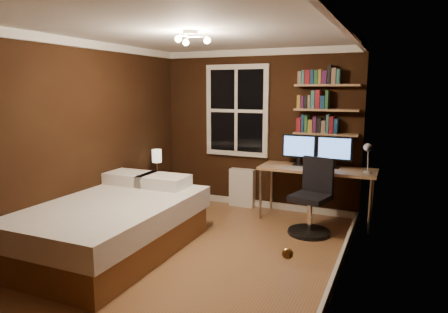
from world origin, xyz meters
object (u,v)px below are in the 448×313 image
at_px(monitor_right, 334,152).
at_px(desk, 317,172).
at_px(desk_lamp, 368,158).
at_px(office_chair, 312,205).
at_px(nightstand, 158,193).
at_px(radiator, 242,188).
at_px(bedside_lamp, 157,163).
at_px(monitor_left, 299,150).
at_px(bed, 108,224).

bearing_deg(monitor_right, desk, -159.26).
height_order(desk, desk_lamp, desk_lamp).
distance_m(desk_lamp, office_chair, 0.97).
bearing_deg(monitor_right, office_chair, -104.16).
bearing_deg(nightstand, office_chair, -14.91).
xyz_separation_m(nightstand, radiator, (1.16, 0.71, 0.04)).
distance_m(bedside_lamp, office_chair, 2.48).
relative_size(nightstand, office_chair, 0.53).
relative_size(nightstand, radiator, 0.86).
xyz_separation_m(bedside_lamp, desk, (2.39, 0.50, -0.03)).
relative_size(bedside_lamp, monitor_left, 0.88).
bearing_deg(bedside_lamp, desk_lamp, 6.54).
bearing_deg(desk, nightstand, -168.25).
bearing_deg(office_chair, bed, -128.02).
bearing_deg(bed, nightstand, 102.26).
height_order(monitor_right, desk_lamp, monitor_right).
bearing_deg(bed, bedside_lamp, 102.26).
height_order(bed, radiator, bed).
height_order(radiator, desk, desk).
bearing_deg(radiator, nightstand, -148.35).
height_order(bed, monitor_right, monitor_right).
distance_m(nightstand, desk_lamp, 3.18).
bearing_deg(bed, monitor_left, 51.24).
bearing_deg(bedside_lamp, office_chair, -1.49).
xyz_separation_m(nightstand, desk, (2.39, 0.50, 0.45)).
bearing_deg(monitor_right, bed, -135.35).
bearing_deg(office_chair, desk, 110.42).
xyz_separation_m(desk, office_chair, (0.05, -0.56, -0.33)).
xyz_separation_m(desk, monitor_left, (-0.29, 0.08, 0.29)).
bearing_deg(office_chair, bedside_lamp, -166.55).
relative_size(bed, radiator, 3.70).
bearing_deg(nightstand, monitor_left, 2.01).
xyz_separation_m(bed, office_chair, (2.07, 1.56, 0.06)).
distance_m(monitor_left, desk_lamp, 1.00).
distance_m(radiator, desk_lamp, 2.07).
bearing_deg(monitor_left, desk, -15.69).
relative_size(desk, desk_lamp, 3.72).
xyz_separation_m(monitor_left, desk_lamp, (0.98, -0.23, -0.01)).
bearing_deg(bed, monitor_right, 43.93).
height_order(bedside_lamp, radiator, bedside_lamp).
height_order(nightstand, office_chair, office_chair).
relative_size(desk_lamp, office_chair, 0.44).
bearing_deg(bed, desk_lamp, 35.51).
distance_m(radiator, desk, 1.32).
bearing_deg(radiator, monitor_right, -5.24).
distance_m(radiator, office_chair, 1.51).
xyz_separation_m(bed, monitor_right, (2.23, 2.21, 0.68)).
xyz_separation_m(bedside_lamp, office_chair, (2.45, -0.06, -0.36)).
bearing_deg(monitor_left, nightstand, -164.58).
relative_size(bed, monitor_right, 4.60).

